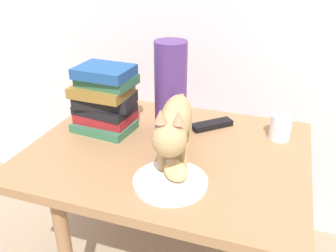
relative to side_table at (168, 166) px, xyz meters
The scene contains 8 objects.
side_table is the anchor object (origin of this frame).
plate 0.21m from the side_table, 69.25° to the right, with size 0.20×0.20×0.01m, color white.
bread_roll 0.22m from the side_table, 64.75° to the right, with size 0.08×0.06×0.05m, color #E0BC7A.
cat 0.22m from the side_table, 58.96° to the right, with size 0.15×0.47×0.23m.
book_stack 0.31m from the side_table, 165.50° to the left, with size 0.22×0.17×0.23m.
green_vase 0.26m from the side_table, 105.00° to the left, with size 0.11×0.11×0.31m, color #4C2D72.
candle_jar 0.39m from the side_table, 29.15° to the left, with size 0.07×0.07×0.08m.
tv_remote 0.23m from the side_table, 62.75° to the left, with size 0.15×0.04×0.02m, color black.
Camera 1 is at (0.32, -0.94, 1.14)m, focal length 38.40 mm.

